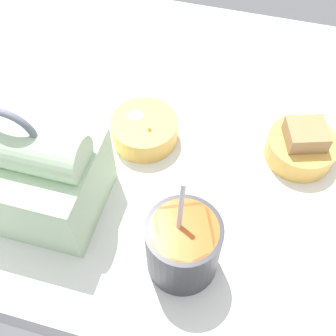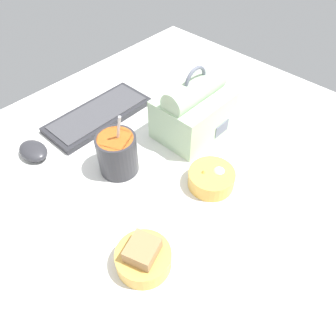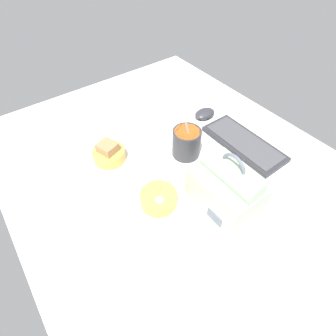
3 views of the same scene
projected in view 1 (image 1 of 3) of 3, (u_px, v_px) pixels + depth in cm
name	position (u px, v px, depth cm)	size (l,w,h in cm)	color
desk_surface	(173.00, 215.00, 67.94)	(140.00, 110.00, 2.00)	white
lunch_bag	(29.00, 172.00, 62.09)	(20.56, 15.89, 21.42)	#B7D6AD
soup_cup	(183.00, 246.00, 57.67)	(10.34, 10.34, 18.27)	#333338
bento_bowl_sandwich	(301.00, 146.00, 71.27)	(11.71, 11.71, 7.47)	#EAB24C
bento_bowl_snacks	(144.00, 129.00, 73.85)	(11.70, 11.70, 5.29)	#EAB24C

